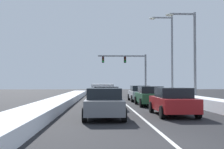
{
  "coord_description": "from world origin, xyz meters",
  "views": [
    {
      "loc": [
        -2.12,
        -8.36,
        1.76
      ],
      "look_at": [
        -0.74,
        26.22,
        2.77
      ],
      "focal_mm": 47.0,
      "sensor_mm": 36.0,
      "label": 1
    }
  ],
  "objects_px": {
    "sedan_red_right_lane_nearest": "(173,101)",
    "sedan_gray_center_lane_nearest": "(104,103)",
    "sedan_green_right_lane_second": "(150,96)",
    "street_lamp_right_near": "(224,22)",
    "sedan_silver_right_lane_third": "(140,93)",
    "street_lamp_right_far": "(169,50)",
    "street_lamp_right_mid": "(191,49)",
    "traffic_light_gantry": "(131,65)",
    "sedan_black_center_lane_second": "(106,97)",
    "suv_white_center_lane_third": "(102,91)"
  },
  "relations": [
    {
      "from": "sedan_green_right_lane_second",
      "to": "street_lamp_right_near",
      "type": "bearing_deg",
      "value": -53.74
    },
    {
      "from": "street_lamp_right_far",
      "to": "street_lamp_right_mid",
      "type": "bearing_deg",
      "value": -89.04
    },
    {
      "from": "sedan_gray_center_lane_nearest",
      "to": "street_lamp_right_far",
      "type": "distance_m",
      "value": 19.64
    },
    {
      "from": "sedan_silver_right_lane_third",
      "to": "sedan_black_center_lane_second",
      "type": "xyz_separation_m",
      "value": [
        -3.42,
        -7.56,
        0.0
      ]
    },
    {
      "from": "street_lamp_right_mid",
      "to": "sedan_red_right_lane_nearest",
      "type": "bearing_deg",
      "value": -112.98
    },
    {
      "from": "sedan_silver_right_lane_third",
      "to": "sedan_green_right_lane_second",
      "type": "bearing_deg",
      "value": -89.72
    },
    {
      "from": "sedan_black_center_lane_second",
      "to": "street_lamp_right_far",
      "type": "distance_m",
      "value": 14.34
    },
    {
      "from": "sedan_green_right_lane_second",
      "to": "street_lamp_right_mid",
      "type": "xyz_separation_m",
      "value": [
        3.94,
        2.28,
        3.98
      ]
    },
    {
      "from": "sedan_red_right_lane_nearest",
      "to": "suv_white_center_lane_third",
      "type": "height_order",
      "value": "suv_white_center_lane_third"
    },
    {
      "from": "street_lamp_right_mid",
      "to": "street_lamp_right_far",
      "type": "bearing_deg",
      "value": 90.96
    },
    {
      "from": "sedan_red_right_lane_nearest",
      "to": "traffic_light_gantry",
      "type": "height_order",
      "value": "traffic_light_gantry"
    },
    {
      "from": "sedan_red_right_lane_nearest",
      "to": "sedan_black_center_lane_second",
      "type": "height_order",
      "value": "same"
    },
    {
      "from": "sedan_silver_right_lane_third",
      "to": "suv_white_center_lane_third",
      "type": "xyz_separation_m",
      "value": [
        -3.64,
        -1.0,
        0.25
      ]
    },
    {
      "from": "traffic_light_gantry",
      "to": "street_lamp_right_near",
      "type": "distance_m",
      "value": 27.73
    },
    {
      "from": "sedan_silver_right_lane_third",
      "to": "street_lamp_right_far",
      "type": "distance_m",
      "value": 7.19
    },
    {
      "from": "sedan_green_right_lane_second",
      "to": "sedan_gray_center_lane_nearest",
      "type": "distance_m",
      "value": 8.72
    },
    {
      "from": "street_lamp_right_far",
      "to": "traffic_light_gantry",
      "type": "bearing_deg",
      "value": 103.07
    },
    {
      "from": "sedan_red_right_lane_nearest",
      "to": "sedan_gray_center_lane_nearest",
      "type": "distance_m",
      "value": 3.91
    },
    {
      "from": "sedan_silver_right_lane_third",
      "to": "street_lamp_right_near",
      "type": "relative_size",
      "value": 0.48
    },
    {
      "from": "sedan_red_right_lane_nearest",
      "to": "sedan_gray_center_lane_nearest",
      "type": "height_order",
      "value": "same"
    },
    {
      "from": "sedan_silver_right_lane_third",
      "to": "traffic_light_gantry",
      "type": "distance_m",
      "value": 17.17
    },
    {
      "from": "sedan_green_right_lane_second",
      "to": "sedan_black_center_lane_second",
      "type": "bearing_deg",
      "value": -152.4
    },
    {
      "from": "suv_white_center_lane_third",
      "to": "traffic_light_gantry",
      "type": "distance_m",
      "value": 18.63
    },
    {
      "from": "sedan_green_right_lane_second",
      "to": "street_lamp_right_mid",
      "type": "distance_m",
      "value": 6.05
    },
    {
      "from": "sedan_black_center_lane_second",
      "to": "suv_white_center_lane_third",
      "type": "distance_m",
      "value": 6.57
    },
    {
      "from": "sedan_silver_right_lane_third",
      "to": "sedan_black_center_lane_second",
      "type": "distance_m",
      "value": 8.3
    },
    {
      "from": "sedan_red_right_lane_nearest",
      "to": "sedan_gray_center_lane_nearest",
      "type": "bearing_deg",
      "value": -163.74
    },
    {
      "from": "street_lamp_right_near",
      "to": "sedan_red_right_lane_nearest",
      "type": "bearing_deg",
      "value": -154.4
    },
    {
      "from": "sedan_gray_center_lane_nearest",
      "to": "sedan_silver_right_lane_third",
      "type": "bearing_deg",
      "value": 75.08
    },
    {
      "from": "sedan_gray_center_lane_nearest",
      "to": "street_lamp_right_mid",
      "type": "height_order",
      "value": "street_lamp_right_mid"
    },
    {
      "from": "suv_white_center_lane_third",
      "to": "street_lamp_right_far",
      "type": "distance_m",
      "value": 9.97
    },
    {
      "from": "sedan_silver_right_lane_third",
      "to": "street_lamp_right_far",
      "type": "height_order",
      "value": "street_lamp_right_far"
    },
    {
      "from": "sedan_gray_center_lane_nearest",
      "to": "traffic_light_gantry",
      "type": "xyz_separation_m",
      "value": [
        4.5,
        30.4,
        3.73
      ]
    },
    {
      "from": "sedan_red_right_lane_nearest",
      "to": "street_lamp_right_mid",
      "type": "height_order",
      "value": "street_lamp_right_mid"
    },
    {
      "from": "sedan_green_right_lane_second",
      "to": "sedan_black_center_lane_second",
      "type": "distance_m",
      "value": 3.89
    },
    {
      "from": "sedan_green_right_lane_second",
      "to": "sedan_black_center_lane_second",
      "type": "height_order",
      "value": "same"
    },
    {
      "from": "street_lamp_right_mid",
      "to": "street_lamp_right_far",
      "type": "distance_m",
      "value": 7.39
    },
    {
      "from": "sedan_silver_right_lane_third",
      "to": "sedan_gray_center_lane_nearest",
      "type": "relative_size",
      "value": 1.0
    },
    {
      "from": "sedan_silver_right_lane_third",
      "to": "street_lamp_right_mid",
      "type": "bearing_deg",
      "value": -41.18
    },
    {
      "from": "traffic_light_gantry",
      "to": "street_lamp_right_mid",
      "type": "distance_m",
      "value": 20.45
    },
    {
      "from": "street_lamp_right_near",
      "to": "sedan_black_center_lane_second",
      "type": "bearing_deg",
      "value": 155.49
    },
    {
      "from": "street_lamp_right_mid",
      "to": "sedan_green_right_lane_second",
      "type": "bearing_deg",
      "value": -149.92
    },
    {
      "from": "suv_white_center_lane_third",
      "to": "traffic_light_gantry",
      "type": "height_order",
      "value": "traffic_light_gantry"
    },
    {
      "from": "street_lamp_right_near",
      "to": "suv_white_center_lane_third",
      "type": "bearing_deg",
      "value": 126.93
    },
    {
      "from": "sedan_green_right_lane_second",
      "to": "traffic_light_gantry",
      "type": "bearing_deg",
      "value": 87.88
    },
    {
      "from": "street_lamp_right_mid",
      "to": "suv_white_center_lane_third",
      "type": "bearing_deg",
      "value": 161.98
    },
    {
      "from": "sedan_silver_right_lane_third",
      "to": "traffic_light_gantry",
      "type": "height_order",
      "value": "traffic_light_gantry"
    },
    {
      "from": "sedan_gray_center_lane_nearest",
      "to": "street_lamp_right_mid",
      "type": "relative_size",
      "value": 0.57
    },
    {
      "from": "suv_white_center_lane_third",
      "to": "street_lamp_right_far",
      "type": "relative_size",
      "value": 0.53
    },
    {
      "from": "sedan_red_right_lane_nearest",
      "to": "suv_white_center_lane_third",
      "type": "relative_size",
      "value": 0.92
    }
  ]
}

